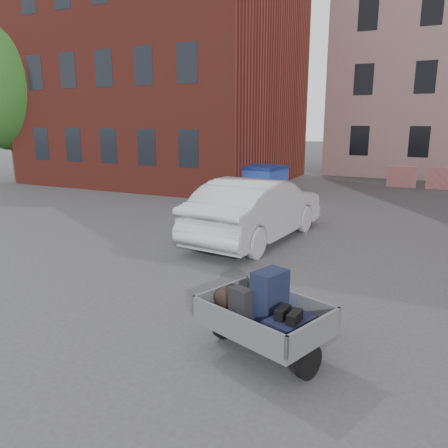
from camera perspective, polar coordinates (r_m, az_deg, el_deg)
The scene contains 8 objects.
ground at distance 8.63m, azimuth -2.33°, elevation -7.48°, with size 120.00×120.00×0.00m, color #38383A.
building_brick at distance 24.16m, azimuth -7.35°, elevation 22.61°, with size 12.00×10.00×14.00m, color #591E16.
far_building at distance 37.62m, azimuth -14.12°, elevation 14.37°, with size 6.00×6.00×8.00m, color maroon.
tree at distance 25.61m, azimuth -26.37°, elevation 16.73°, with size 5.28×5.28×8.30m.
barriers at distance 22.27m, azimuth 26.56°, elevation 5.32°, with size 4.70×0.18×1.00m.
trailer at distance 5.84m, azimuth 5.13°, elevation -11.59°, with size 1.88×1.98×1.20m.
dumpster at distance 18.21m, azimuth 3.03°, elevation 5.73°, with size 3.37×2.16×1.31m.
silver_car at distance 11.43m, azimuth 4.34°, elevation 1.96°, with size 1.73×4.97×1.64m, color #A6A9AD.
Camera 1 is at (3.79, -7.12, 3.07)m, focal length 35.00 mm.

